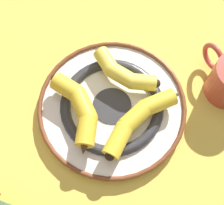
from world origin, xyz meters
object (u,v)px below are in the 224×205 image
(decorative_bowl, at_px, (112,106))
(banana_c, at_px, (79,109))
(banana_a, at_px, (122,72))
(banana_b, at_px, (139,119))

(decorative_bowl, relative_size, banana_c, 2.12)
(decorative_bowl, relative_size, banana_a, 1.88)
(banana_a, height_order, banana_c, banana_c)
(decorative_bowl, bearing_deg, banana_a, -171.98)
(banana_a, bearing_deg, banana_c, -102.51)
(decorative_bowl, bearing_deg, banana_b, 79.73)
(decorative_bowl, xyz_separation_m, banana_c, (0.05, -0.05, 0.04))
(banana_b, distance_m, banana_c, 0.12)
(decorative_bowl, height_order, banana_a, banana_a)
(banana_a, distance_m, banana_c, 0.12)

